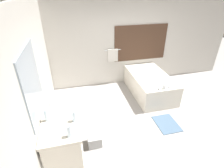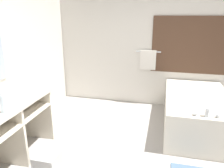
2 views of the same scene
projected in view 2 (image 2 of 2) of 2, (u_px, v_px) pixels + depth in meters
name	position (u px, v px, depth m)	size (l,w,h in m)	color
wall_back_with_blinds	(165.00, 42.00, 4.36)	(7.40, 0.13, 2.70)	silver
vanity_counter	(4.00, 120.00, 2.72)	(0.64, 1.37, 0.86)	beige
bathtub	(196.00, 110.00, 3.68)	(1.02, 1.78, 0.72)	silver
water_bottle_3	(3.00, 104.00, 2.36)	(0.07, 0.07, 0.23)	silver
waste_bin	(48.00, 163.00, 2.72)	(0.28, 0.28, 0.24)	#B2B2B2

